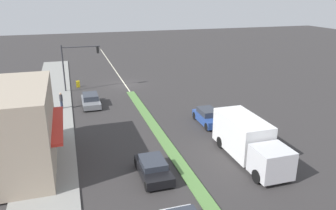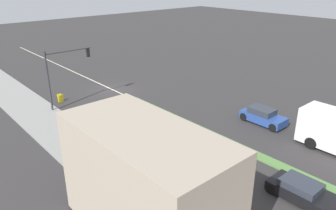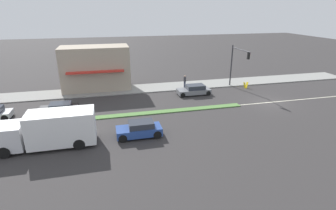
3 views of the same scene
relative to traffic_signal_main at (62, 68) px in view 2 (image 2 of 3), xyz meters
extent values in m
plane|color=#333030|center=(-6.12, 16.60, -3.90)|extent=(160.00, 160.00, 0.00)
cube|color=gray|center=(2.88, 17.10, -3.84)|extent=(4.00, 73.00, 0.12)
cube|color=beige|center=(-6.12, -1.40, -3.90)|extent=(0.16, 60.00, 0.01)
cube|color=tan|center=(4.35, 18.28, -0.95)|extent=(4.20, 8.79, 5.65)
cube|color=red|center=(1.90, 18.28, -0.98)|extent=(0.70, 7.03, 0.20)
cylinder|color=#333338|center=(1.43, 0.01, -0.98)|extent=(0.18, 0.18, 5.60)
cylinder|color=#333338|center=(-0.82, 0.01, 1.52)|extent=(4.50, 0.12, 0.12)
cube|color=black|center=(-2.77, 0.01, 1.07)|extent=(0.28, 0.24, 0.84)
sphere|color=red|center=(-2.77, -0.12, 1.34)|extent=(0.18, 0.18, 0.18)
sphere|color=gold|center=(-2.77, -0.12, 1.07)|extent=(0.18, 0.18, 0.18)
sphere|color=green|center=(-2.77, -0.12, 0.80)|extent=(0.18, 0.18, 0.18)
cylinder|color=#282D42|center=(1.87, 6.57, -3.37)|extent=(0.26, 0.26, 0.81)
cylinder|color=#333338|center=(1.87, 6.57, -2.64)|extent=(0.34, 0.34, 0.66)
sphere|color=tan|center=(1.87, 6.57, -2.20)|extent=(0.22, 0.22, 0.22)
cube|color=yellow|center=(-0.13, -1.78, -3.47)|extent=(0.45, 0.21, 0.84)
cube|color=yellow|center=(-0.13, -1.46, -3.47)|extent=(0.45, 0.21, 0.84)
cylinder|color=black|center=(-12.20, 19.56, -3.45)|extent=(0.28, 0.90, 0.90)
cylinder|color=black|center=(-10.04, 19.56, -3.45)|extent=(0.28, 0.90, 0.90)
cube|color=#284793|center=(-11.12, 14.72, -3.37)|extent=(1.70, 3.84, 0.67)
cube|color=#2D333D|center=(-11.12, 14.53, -2.78)|extent=(1.45, 2.11, 0.51)
cylinder|color=black|center=(-11.88, 16.17, -3.54)|extent=(0.22, 0.72, 0.72)
cylinder|color=black|center=(-10.37, 16.17, -3.54)|extent=(0.22, 0.72, 0.72)
cylinder|color=black|center=(-11.88, 13.26, -3.54)|extent=(0.22, 0.72, 0.72)
cylinder|color=black|center=(-10.37, 13.26, -3.54)|extent=(0.22, 0.72, 0.72)
cube|color=slate|center=(-1.12, 6.31, -3.45)|extent=(1.82, 4.17, 0.56)
cube|color=#2D333D|center=(-1.12, 6.10, -2.91)|extent=(1.55, 2.29, 0.53)
cylinder|color=black|center=(-1.93, 8.00, -3.59)|extent=(0.22, 0.61, 0.61)
cylinder|color=black|center=(-0.32, 8.00, -3.59)|extent=(0.22, 0.61, 0.61)
cylinder|color=black|center=(-1.93, 4.63, -3.59)|extent=(0.22, 0.61, 0.61)
cylinder|color=black|center=(-0.32, 4.63, -3.59)|extent=(0.22, 0.61, 0.61)
cube|color=black|center=(-3.92, 22.13, -3.44)|extent=(1.84, 3.86, 0.58)
cube|color=#2D333D|center=(-3.92, 21.94, -2.95)|extent=(1.56, 2.13, 0.40)
cylinder|color=black|center=(-4.74, 23.67, -3.60)|extent=(0.22, 0.60, 0.60)
cylinder|color=black|center=(-4.74, 20.59, -3.60)|extent=(0.22, 0.60, 0.60)
cylinder|color=black|center=(-3.11, 20.59, -3.60)|extent=(0.22, 0.60, 0.60)
camera|label=1|loc=(0.77, 40.62, 7.64)|focal=35.00mm
camera|label=2|loc=(12.04, 28.61, 8.23)|focal=35.00mm
camera|label=3|loc=(-31.42, 17.13, 6.54)|focal=28.00mm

